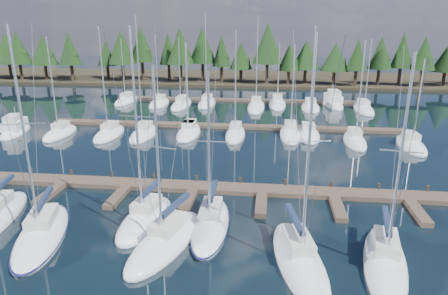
# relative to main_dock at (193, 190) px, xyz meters

# --- Properties ---
(ground) EXTENTS (260.00, 260.00, 0.00)m
(ground) POSITION_rel_main_dock_xyz_m (0.00, 12.64, -0.20)
(ground) COLOR black
(ground) RESTS_ON ground
(far_shore) EXTENTS (220.00, 30.00, 0.60)m
(far_shore) POSITION_rel_main_dock_xyz_m (0.00, 72.64, 0.10)
(far_shore) COLOR #2A2417
(far_shore) RESTS_ON ground
(main_dock) EXTENTS (44.00, 6.13, 0.90)m
(main_dock) POSITION_rel_main_dock_xyz_m (0.00, 0.00, 0.00)
(main_dock) COLOR brown
(main_dock) RESTS_ON ground
(back_docks) EXTENTS (50.00, 21.80, 0.40)m
(back_docks) POSITION_rel_main_dock_xyz_m (0.00, 32.23, -0.00)
(back_docks) COLOR brown
(back_docks) RESTS_ON ground
(front_sailboat_1) EXTENTS (5.63, 10.07, 14.86)m
(front_sailboat_1) POSITION_rel_main_dock_xyz_m (-8.77, -8.91, 0.08)
(front_sailboat_1) COLOR white
(front_sailboat_1) RESTS_ON ground
(front_sailboat_2) EXTENTS (3.70, 7.87, 14.76)m
(front_sailboat_2) POSITION_rel_main_dock_xyz_m (-2.42, -5.94, 0.10)
(front_sailboat_2) COLOR white
(front_sailboat_2) RESTS_ON ground
(front_sailboat_3) EXTENTS (4.94, 9.32, 12.64)m
(front_sailboat_3) POSITION_rel_main_dock_xyz_m (-0.12, -8.78, 0.07)
(front_sailboat_3) COLOR white
(front_sailboat_3) RESTS_ON ground
(front_sailboat_4) EXTENTS (2.88, 9.02, 12.03)m
(front_sailboat_4) POSITION_rel_main_dock_xyz_m (2.49, -6.15, 0.07)
(front_sailboat_4) COLOR white
(front_sailboat_4) RESTS_ON ground
(front_sailboat_5) EXTENTS (4.37, 9.62, 14.46)m
(front_sailboat_5) POSITION_rel_main_dock_xyz_m (8.53, -9.92, 0.09)
(front_sailboat_5) COLOR white
(front_sailboat_5) RESTS_ON ground
(front_sailboat_6) EXTENTS (4.12, 9.47, 13.54)m
(front_sailboat_6) POSITION_rel_main_dock_xyz_m (13.70, -9.50, 0.09)
(front_sailboat_6) COLOR white
(front_sailboat_6) RESTS_ON ground
(back_sailboat_rows) EXTENTS (46.61, 33.28, 16.49)m
(back_sailboat_rows) POSITION_rel_main_dock_xyz_m (0.52, 28.11, 0.06)
(back_sailboat_rows) COLOR white
(back_sailboat_rows) RESTS_ON ground
(motor_yacht_left) EXTENTS (4.66, 8.61, 4.09)m
(motor_yacht_left) POSITION_rel_main_dock_xyz_m (-27.43, 16.42, 0.25)
(motor_yacht_left) COLOR white
(motor_yacht_left) RESTS_ON ground
(motor_yacht_right) EXTENTS (3.90, 9.48, 4.63)m
(motor_yacht_right) POSITION_rel_main_dock_xyz_m (17.44, 40.51, 0.30)
(motor_yacht_right) COLOR white
(motor_yacht_right) RESTS_ON ground
(tree_line) EXTENTS (184.67, 11.60, 13.68)m
(tree_line) POSITION_rel_main_dock_xyz_m (1.20, 62.82, 7.36)
(tree_line) COLOR black
(tree_line) RESTS_ON far_shore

